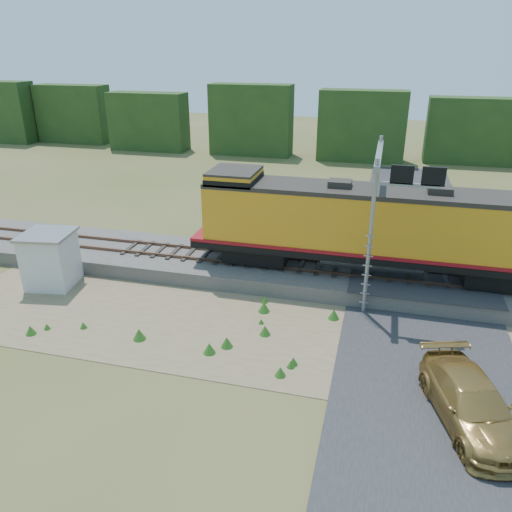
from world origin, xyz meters
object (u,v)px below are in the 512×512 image
(shed, at_px, (51,259))
(locomotive, at_px, (369,226))
(car, at_px, (472,403))
(signal_gantry, at_px, (384,189))

(shed, bearing_deg, locomotive, 5.12)
(shed, relative_size, car, 0.55)
(locomotive, relative_size, car, 3.52)
(locomotive, relative_size, signal_gantry, 2.54)
(locomotive, distance_m, shed, 16.18)
(locomotive, bearing_deg, shed, -166.00)
(signal_gantry, height_order, car, signal_gantry)
(shed, bearing_deg, signal_gantry, 2.43)
(shed, distance_m, signal_gantry, 16.89)
(signal_gantry, distance_m, car, 10.46)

